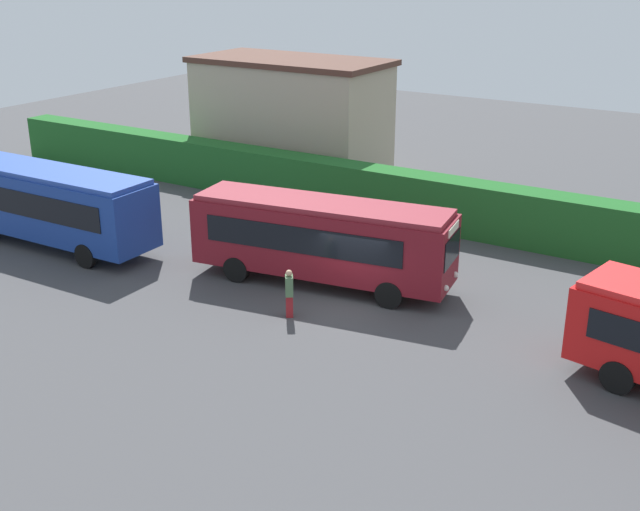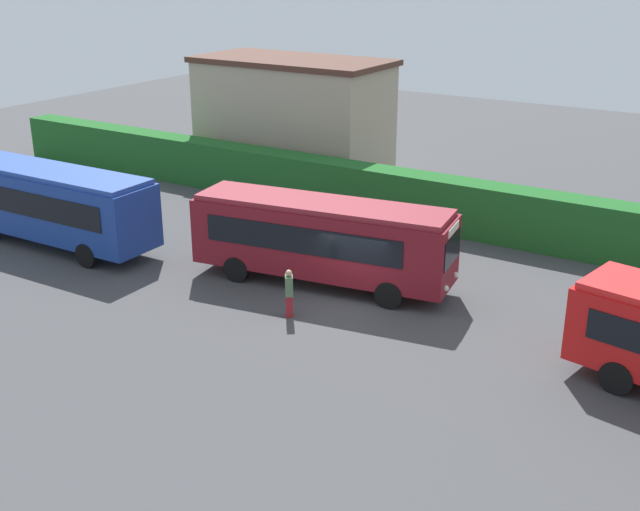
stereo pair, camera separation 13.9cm
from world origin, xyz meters
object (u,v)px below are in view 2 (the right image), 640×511
at_px(bus_blue, 52,202).
at_px(person_right, 289,292).
at_px(person_left, 116,213).
at_px(bus_maroon, 322,237).
at_px(traffic_cone, 102,187).
at_px(person_center, 351,243).

bearing_deg(bus_blue, person_right, 176.20).
bearing_deg(person_left, bus_maroon, -93.78).
xyz_separation_m(bus_maroon, traffic_cone, (-16.13, 4.19, -1.55)).
bearing_deg(bus_maroon, traffic_cone, 156.65).
xyz_separation_m(bus_blue, traffic_cone, (-4.24, 6.65, -1.61)).
height_order(bus_blue, person_right, bus_blue).
relative_size(bus_blue, person_right, 5.88).
relative_size(bus_maroon, person_left, 5.94).
bearing_deg(bus_blue, person_center, -158.57).
bearing_deg(person_left, person_center, -81.19).
xyz_separation_m(bus_maroon, person_right, (0.60, -3.08, -0.95)).
relative_size(bus_maroon, person_center, 6.01).
xyz_separation_m(bus_blue, person_left, (1.04, 2.56, -1.02)).
distance_m(person_center, person_right, 5.52).
bearing_deg(bus_blue, bus_maroon, -169.29).
bearing_deg(person_center, bus_maroon, -176.60).
bearing_deg(traffic_cone, person_right, -23.48).
height_order(bus_maroon, traffic_cone, bus_maroon).
bearing_deg(person_center, person_left, 102.72).
height_order(bus_maroon, person_right, bus_maroon).
distance_m(person_right, traffic_cone, 18.25).
bearing_deg(person_right, bus_blue, -38.58).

